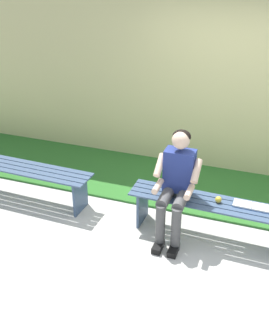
% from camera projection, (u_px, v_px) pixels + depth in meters
% --- Properties ---
extents(ground_plane, '(10.00, 7.00, 0.04)m').
position_uv_depth(ground_plane, '(76.00, 267.00, 4.43)').
color(ground_plane, beige).
extents(grass_strip, '(9.00, 1.71, 0.03)m').
position_uv_depth(grass_strip, '(142.00, 172.00, 6.24)').
color(grass_strip, '#2D6B28').
rests_on(grass_strip, ground).
extents(brick_wall, '(9.50, 0.24, 2.84)m').
position_uv_depth(brick_wall, '(205.00, 75.00, 5.90)').
color(brick_wall, '#D1C684').
rests_on(brick_wall, ground).
extents(bench_near, '(1.89, 0.43, 0.48)m').
position_uv_depth(bench_near, '(209.00, 210.00, 4.71)').
color(bench_near, '#384C6B').
rests_on(bench_near, ground).
extents(bench_far, '(1.88, 0.43, 0.48)m').
position_uv_depth(bench_far, '(25.00, 175.00, 5.45)').
color(bench_far, '#384C6B').
rests_on(bench_far, ground).
extents(person_seated, '(0.50, 0.69, 1.28)m').
position_uv_depth(person_seated, '(176.00, 182.00, 4.58)').
color(person_seated, navy).
rests_on(person_seated, ground).
extents(apple, '(0.07, 0.07, 0.07)m').
position_uv_depth(apple, '(218.00, 200.00, 4.62)').
color(apple, gold).
rests_on(apple, bench_near).
extents(book_open, '(0.42, 0.17, 0.02)m').
position_uv_depth(book_open, '(252.00, 206.00, 4.55)').
color(book_open, white).
rests_on(book_open, bench_near).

